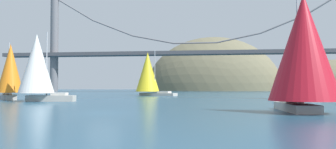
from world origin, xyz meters
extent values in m
plane|color=navy|center=(0.00, 0.00, 0.00)|extent=(360.00, 360.00, 0.00)
ellipsoid|color=#6B664C|center=(5.00, 135.00, 0.00)|extent=(59.31, 44.00, 46.90)
cylinder|color=slate|center=(-49.83, 95.00, 16.70)|extent=(2.80, 2.80, 33.40)
cube|color=#47474C|center=(0.00, 95.00, 13.01)|extent=(135.66, 6.00, 1.20)
cylinder|color=slate|center=(-42.71, 95.00, 29.14)|extent=(14.49, 0.50, 8.95)
cylinder|color=slate|center=(-28.48, 95.00, 22.04)|extent=(14.42, 0.50, 6.14)
cylinder|color=slate|center=(-14.24, 95.00, 17.78)|extent=(14.34, 0.50, 3.33)
cylinder|color=slate|center=(0.00, 95.00, 16.36)|extent=(14.24, 0.50, 0.50)
cylinder|color=slate|center=(14.24, 95.00, 17.78)|extent=(14.34, 0.50, 3.33)
cylinder|color=slate|center=(28.48, 95.00, 22.04)|extent=(14.42, 0.50, 6.14)
cylinder|color=slate|center=(42.71, 95.00, 29.14)|extent=(14.49, 0.50, 8.95)
cube|color=#B7B2A8|center=(-4.23, 47.70, 0.28)|extent=(8.14, 4.52, 0.57)
cube|color=beige|center=(-2.88, 47.24, 0.75)|extent=(2.90, 2.31, 0.36)
cylinder|color=#B2B2B7|center=(-4.97, 47.96, 5.03)|extent=(0.14, 0.14, 8.92)
cone|color=yellow|center=(-6.62, 48.52, 4.96)|extent=(6.20, 6.20, 8.19)
cube|color=#B7B2A8|center=(-22.57, 23.59, 0.38)|extent=(5.20, 5.67, 0.76)
cube|color=beige|center=(-23.30, 24.43, 0.94)|extent=(2.16, 2.25, 0.36)
cylinder|color=#B2B2B7|center=(-22.16, 23.12, 4.58)|extent=(0.14, 0.14, 7.63)
cone|color=orange|center=(-21.27, 22.09, 4.56)|extent=(5.03, 5.03, 6.99)
cube|color=#B7B2A8|center=(14.56, 3.90, 0.32)|extent=(2.44, 7.29, 0.63)
cube|color=beige|center=(14.46, 5.18, 0.81)|extent=(1.60, 2.40, 0.36)
cylinder|color=#B2B2B7|center=(14.62, 3.18, 4.88)|extent=(0.14, 0.14, 8.50)
cone|color=#B21423|center=(14.74, 1.61, 4.87)|extent=(5.59, 5.59, 7.88)
cube|color=#B7B2A8|center=(19.83, 28.94, 0.36)|extent=(5.03, 6.33, 0.72)
cube|color=beige|center=(20.47, 27.98, 0.90)|extent=(2.28, 2.46, 0.36)
cylinder|color=#B2B2B7|center=(19.48, 29.47, 4.77)|extent=(0.14, 0.14, 8.10)
cone|color=teal|center=(18.70, 30.65, 4.33)|extent=(5.64, 5.64, 6.62)
cube|color=#B7B2A8|center=(-13.21, 18.38, 0.40)|extent=(6.29, 2.21, 0.79)
cube|color=beige|center=(-12.10, 18.48, 0.97)|extent=(2.08, 1.42, 0.36)
cylinder|color=#B2B2B7|center=(-13.82, 18.32, 4.93)|extent=(0.14, 0.14, 8.27)
cone|color=white|center=(-15.17, 18.19, 4.95)|extent=(4.96, 4.96, 7.71)
camera|label=1|loc=(8.75, -26.30, 2.00)|focal=39.03mm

